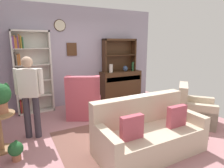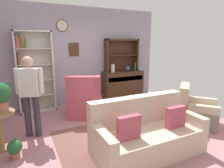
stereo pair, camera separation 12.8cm
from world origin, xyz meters
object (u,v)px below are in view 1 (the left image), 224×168
(bookshelf, at_px, (30,73))
(sideboard, at_px, (121,84))
(vase_round, at_px, (125,68))
(wingback_chair, at_px, (84,102))
(couch_floral, at_px, (148,134))
(vase_tall, at_px, (111,68))
(bottle_wine, at_px, (133,66))
(sideboard_hutch, at_px, (119,51))
(armchair_floral, at_px, (194,111))
(person_reading, at_px, (30,92))
(potted_plant_small, at_px, (16,150))

(bookshelf, xyz_separation_m, sideboard, (2.63, -0.09, -0.54))
(vase_round, height_order, wingback_chair, vase_round)
(sideboard, height_order, couch_floral, sideboard)
(vase_tall, relative_size, bottle_wine, 0.89)
(sideboard_hutch, relative_size, couch_floral, 0.61)
(bookshelf, distance_m, armchair_floral, 4.08)
(vase_round, bearing_deg, person_reading, -155.65)
(couch_floral, bearing_deg, sideboard_hutch, 69.03)
(sideboard, xyz_separation_m, couch_floral, (-1.11, -2.80, -0.20))
(sideboard_hutch, distance_m, vase_tall, 0.67)
(wingback_chair, bearing_deg, sideboard_hutch, 32.20)
(bookshelf, relative_size, vase_tall, 8.46)
(sideboard, distance_m, person_reading, 3.12)
(bookshelf, distance_m, couch_floral, 3.34)
(bookshelf, bearing_deg, vase_round, -3.16)
(bottle_wine, distance_m, couch_floral, 3.19)
(vase_round, height_order, person_reading, person_reading)
(sideboard_hutch, height_order, wingback_chair, sideboard_hutch)
(sideboard, bearing_deg, bookshelf, 178.13)
(vase_round, bearing_deg, sideboard, 152.83)
(bookshelf, distance_m, vase_tall, 2.25)
(bookshelf, xyz_separation_m, sideboard_hutch, (2.63, 0.02, 0.51))
(sideboard, relative_size, person_reading, 0.83)
(vase_tall, bearing_deg, vase_round, 1.49)
(sideboard, height_order, sideboard_hutch, sideboard_hutch)
(bookshelf, distance_m, potted_plant_small, 2.36)
(bookshelf, bearing_deg, vase_tall, -4.24)
(bookshelf, xyz_separation_m, armchair_floral, (3.16, -2.46, -0.76))
(sideboard_hutch, xyz_separation_m, potted_plant_small, (-3.09, -2.16, -1.38))
(wingback_chair, bearing_deg, bottle_wine, 21.79)
(sideboard_hutch, height_order, person_reading, sideboard_hutch)
(vase_round, height_order, couch_floral, vase_round)
(bottle_wine, xyz_separation_m, armchair_floral, (0.14, -2.29, -0.77))
(sideboard_hutch, height_order, vase_tall, sideboard_hutch)
(vase_round, xyz_separation_m, armchair_floral, (0.40, -2.31, -0.72))
(sideboard_hutch, bearing_deg, vase_round, -53.52)
(bottle_wine, xyz_separation_m, couch_floral, (-1.50, -2.71, -0.75))
(sideboard_hutch, bearing_deg, vase_tall, -154.11)
(bookshelf, height_order, sideboard_hutch, bookshelf)
(bookshelf, relative_size, armchair_floral, 1.94)
(sideboard_hutch, height_order, potted_plant_small, sideboard_hutch)
(couch_floral, height_order, wingback_chair, wingback_chair)
(bookshelf, distance_m, sideboard, 2.69)
(sideboard, relative_size, vase_tall, 5.23)
(bottle_wine, distance_m, wingback_chair, 2.19)
(person_reading, bearing_deg, sideboard, 26.47)
(vase_round, xyz_separation_m, potted_plant_small, (-3.22, -1.99, -0.82))
(bookshelf, relative_size, vase_round, 12.35)
(bookshelf, distance_m, wingback_chair, 1.59)
(sideboard, bearing_deg, potted_plant_small, -146.36)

